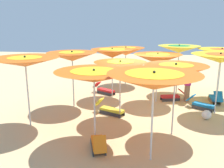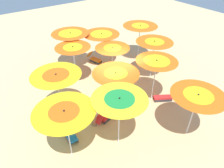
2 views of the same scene
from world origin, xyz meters
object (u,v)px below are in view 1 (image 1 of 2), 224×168
object	(u,v)px
beach_umbrella_8	(222,53)
beach_umbrella_11	(154,81)
lounger_5	(201,104)
lounger_2	(105,90)
beach_umbrella_7	(94,76)
beach_umbrella_9	(220,58)
beach_umbrella_10	(176,72)
lounger_4	(98,144)
beachgoer_0	(188,83)
beach_umbrella_3	(25,62)
beach_umbrella_0	(126,51)
beach_umbrella_6	(120,67)
beach_umbrella_5	(158,59)
lounger_0	(172,96)
beach_umbrella_1	(112,53)
lounger_3	(215,98)
beach_umbrella_4	(179,49)
lounger_1	(110,109)
beach_ball	(207,115)
beach_umbrella_2	(72,56)

from	to	relation	value
beach_umbrella_8	beach_umbrella_11	xyz separation A→B (m)	(3.21, 6.01, -0.02)
lounger_5	lounger_2	bearing A→B (deg)	-165.60
beach_umbrella_7	beach_umbrella_9	bearing A→B (deg)	-144.99
beach_umbrella_10	lounger_4	size ratio (longest dim) A/B	1.98
lounger_5	beachgoer_0	size ratio (longest dim) A/B	0.70
beach_umbrella_3	beach_umbrella_8	distance (m)	8.54
beach_umbrella_0	lounger_5	world-z (taller)	beach_umbrella_0
beach_umbrella_6	lounger_5	xyz separation A→B (m)	(-3.24, -1.46, -1.76)
beach_umbrella_6	beach_umbrella_5	bearing A→B (deg)	-122.62
beach_umbrella_3	beach_umbrella_8	size ratio (longest dim) A/B	1.03
beach_umbrella_7	lounger_0	xyz separation A→B (m)	(-2.68, -4.38, -1.80)
beach_umbrella_1	lounger_3	world-z (taller)	beach_umbrella_1
lounger_4	beach_umbrella_10	bearing A→B (deg)	-73.99
beach_umbrella_4	beach_umbrella_8	size ratio (longest dim) A/B	1.03
beach_umbrella_5	beach_umbrella_1	bearing A→B (deg)	-11.87
beach_umbrella_6	beach_umbrella_7	size ratio (longest dim) A/B	0.97
lounger_0	lounger_1	distance (m)	3.34
beach_umbrella_8	lounger_1	size ratio (longest dim) A/B	1.86
beach_umbrella_6	beach_umbrella_8	size ratio (longest dim) A/B	0.92
lounger_0	lounger_1	world-z (taller)	lounger_1
beachgoer_0	beach_umbrella_3	bearing A→B (deg)	129.52
beach_umbrella_1	beach_umbrella_9	bearing A→B (deg)	159.92
beach_ball	beach_umbrella_6	bearing A→B (deg)	5.67
beachgoer_0	lounger_4	bearing A→B (deg)	155.92
lounger_0	beach_ball	distance (m)	2.39
beach_umbrella_8	beachgoer_0	xyz separation A→B (m)	(1.55, 0.82, -1.29)
lounger_0	lounger_4	bearing A→B (deg)	48.58
beach_umbrella_0	beach_umbrella_7	bearing A→B (deg)	87.81
beach_ball	beach_umbrella_9	bearing A→B (deg)	-123.40
beach_umbrella_1	lounger_0	distance (m)	3.41
beach_umbrella_5	beach_umbrella_9	size ratio (longest dim) A/B	0.93
beach_umbrella_0	lounger_2	xyz separation A→B (m)	(0.86, 2.12, -1.73)
lounger_0	beach_ball	bearing A→B (deg)	100.87
beach_umbrella_9	beach_ball	distance (m)	2.18
beach_umbrella_5	beach_umbrella_6	size ratio (longest dim) A/B	1.02
beach_umbrella_8	lounger_4	xyz separation A→B (m)	(4.65, 5.74, -1.93)
beach_umbrella_8	lounger_5	xyz separation A→B (m)	(1.09, 1.78, -1.94)
beach_umbrella_1	beach_ball	size ratio (longest dim) A/B	6.72
beach_umbrella_0	lounger_4	distance (m)	7.91
beach_umbrella_6	lounger_4	size ratio (longest dim) A/B	1.88
beach_umbrella_2	lounger_0	bearing A→B (deg)	-161.56
beach_ball	lounger_4	bearing A→B (deg)	38.82
beach_umbrella_3	lounger_2	world-z (taller)	beach_umbrella_3
beach_umbrella_7	beachgoer_0	size ratio (longest dim) A/B	1.38
beach_umbrella_4	beach_umbrella_10	distance (m)	5.02
beach_umbrella_6	beachgoer_0	xyz separation A→B (m)	(-2.78, -2.42, -1.10)
beach_umbrella_2	beach_umbrella_6	xyz separation A→B (m)	(-2.10, 1.05, -0.19)
beach_umbrella_5	beachgoer_0	size ratio (longest dim) A/B	1.36
beach_umbrella_3	lounger_0	bearing A→B (deg)	-145.17
beach_umbrella_11	beach_umbrella_5	bearing A→B (deg)	-93.25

